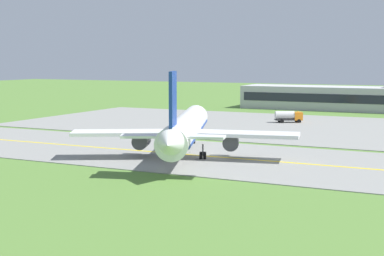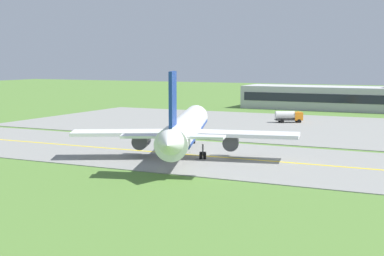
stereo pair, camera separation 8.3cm
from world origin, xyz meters
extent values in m
plane|color=#517A33|center=(0.00, 0.00, 0.00)|extent=(500.00, 500.00, 0.00)
cube|color=gray|center=(0.00, 0.00, 0.05)|extent=(240.00, 28.00, 0.10)
cube|color=gray|center=(10.00, 42.00, 0.05)|extent=(140.00, 52.00, 0.10)
cube|color=yellow|center=(0.00, 0.00, 0.11)|extent=(220.00, 0.60, 0.01)
cylinder|color=white|center=(-3.71, -1.37, 4.20)|extent=(15.73, 33.23, 4.00)
cone|color=white|center=(-10.12, 15.66, 4.20)|extent=(4.47, 3.77, 3.80)
cone|color=white|center=(2.78, -18.59, 4.60)|extent=(4.31, 4.19, 3.40)
cube|color=navy|center=(-3.71, -1.37, 3.70)|extent=(14.84, 30.71, 0.36)
cube|color=#1E232D|center=(-9.35, 13.60, 4.90)|extent=(3.82, 2.88, 0.70)
cube|color=white|center=(-10.89, -6.42, 3.70)|extent=(15.47, 11.40, 0.50)
cylinder|color=#47474C|center=(-9.72, -3.85, 2.30)|extent=(3.35, 3.99, 2.30)
cylinder|color=black|center=(-10.29, -2.35, 2.30)|extent=(2.05, 0.97, 2.10)
cube|color=white|center=(5.02, -0.43, 3.70)|extent=(15.69, 7.97, 0.50)
cylinder|color=#47474C|center=(2.44, 0.73, 2.30)|extent=(3.35, 3.99, 2.30)
cylinder|color=black|center=(1.88, 2.23, 2.30)|extent=(2.05, 0.97, 2.10)
cube|color=navy|center=(1.58, -15.41, 9.45)|extent=(1.93, 4.26, 6.50)
cube|color=white|center=(-1.35, -16.72, 5.00)|extent=(6.44, 4.84, 0.30)
cube|color=white|center=(4.64, -14.47, 5.00)|extent=(6.41, 3.84, 0.30)
cylinder|color=slate|center=(-8.29, 10.80, 1.38)|extent=(0.24, 0.24, 1.65)
cylinder|color=black|center=(-8.29, 10.80, 0.55)|extent=(0.72, 1.15, 1.10)
cylinder|color=slate|center=(-5.44, -4.16, 1.38)|extent=(0.24, 0.24, 1.65)
cylinder|color=black|center=(-5.69, -4.25, 0.55)|extent=(0.72, 1.15, 1.10)
cylinder|color=black|center=(-5.18, -4.06, 0.55)|extent=(0.72, 1.15, 1.10)
cylinder|color=slate|center=(-0.57, -2.32, 1.38)|extent=(0.24, 0.24, 1.65)
cylinder|color=black|center=(-0.83, -2.42, 0.55)|extent=(0.72, 1.15, 1.10)
cylinder|color=black|center=(-0.31, -2.23, 0.55)|extent=(0.72, 1.15, 1.10)
cube|color=orange|center=(-1.64, 50.25, 1.50)|extent=(2.56, 2.63, 1.80)
cube|color=#1E232D|center=(-0.98, 50.64, 1.81)|extent=(1.03, 1.65, 0.81)
cylinder|color=silver|center=(-4.23, 48.75, 1.75)|extent=(4.54, 3.66, 1.80)
cube|color=#383838|center=(-4.23, 48.75, 0.72)|extent=(4.69, 3.92, 0.24)
cylinder|color=orange|center=(-1.64, 50.25, 2.50)|extent=(0.20, 0.20, 0.18)
cylinder|color=black|center=(-2.14, 51.12, 0.45)|extent=(0.93, 0.71, 0.90)
cylinder|color=black|center=(-1.14, 49.39, 0.45)|extent=(0.93, 0.71, 0.90)
cylinder|color=black|center=(-5.49, 49.24, 0.45)|extent=(0.93, 0.71, 0.90)
cylinder|color=black|center=(-4.44, 47.42, 0.45)|extent=(0.93, 0.71, 0.90)
cube|color=#B2B2B7|center=(1.93, 87.75, 3.25)|extent=(58.58, 13.50, 6.49)
cube|color=#1E232D|center=(1.93, 80.94, 3.57)|extent=(56.24, 0.10, 2.34)
camera|label=1|loc=(33.72, -76.29, 14.12)|focal=54.67mm
camera|label=2|loc=(33.80, -76.26, 14.12)|focal=54.67mm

